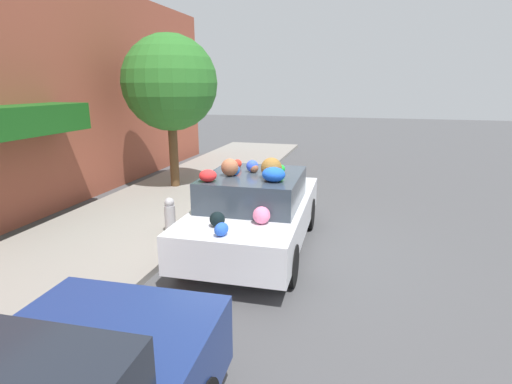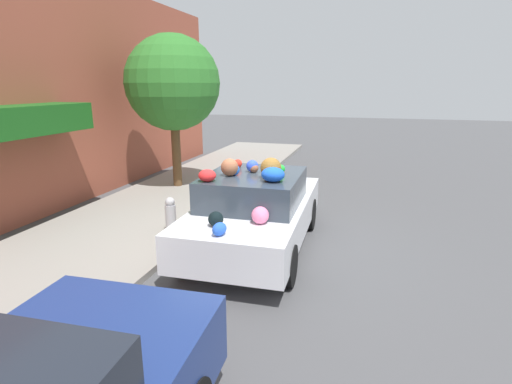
# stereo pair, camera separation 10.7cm
# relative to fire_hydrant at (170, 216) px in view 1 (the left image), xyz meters

# --- Properties ---
(ground_plane) EXTENTS (60.00, 60.00, 0.00)m
(ground_plane) POSITION_rel_fire_hydrant_xyz_m (0.01, -1.53, -0.45)
(ground_plane) COLOR #4C4C4F
(sidewalk_curb) EXTENTS (24.00, 3.20, 0.11)m
(sidewalk_curb) POSITION_rel_fire_hydrant_xyz_m (0.01, 1.17, -0.40)
(sidewalk_curb) COLOR gray
(sidewalk_curb) RESTS_ON ground
(building_facade) EXTENTS (18.00, 1.20, 5.32)m
(building_facade) POSITION_rel_fire_hydrant_xyz_m (-0.01, 3.39, 2.18)
(building_facade) COLOR #9E4C38
(building_facade) RESTS_ON ground
(street_tree) EXTENTS (2.48, 2.48, 3.99)m
(street_tree) POSITION_rel_fire_hydrant_xyz_m (3.38, 1.58, 2.40)
(street_tree) COLOR brown
(street_tree) RESTS_ON sidewalk_curb
(fire_hydrant) EXTENTS (0.20, 0.20, 0.70)m
(fire_hydrant) POSITION_rel_fire_hydrant_xyz_m (0.00, 0.00, 0.00)
(fire_hydrant) COLOR #B2B2B7
(fire_hydrant) RESTS_ON sidewalk_curb
(art_car) EXTENTS (3.98, 1.87, 1.72)m
(art_car) POSITION_rel_fire_hydrant_xyz_m (-0.02, -1.67, 0.28)
(art_car) COLOR silver
(art_car) RESTS_ON ground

